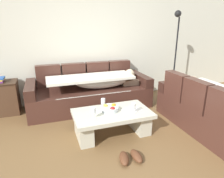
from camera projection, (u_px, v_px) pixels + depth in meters
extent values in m
plane|color=brown|center=(131.00, 147.00, 2.81)|extent=(14.00, 14.00, 0.00)
cube|color=beige|center=(92.00, 40.00, 4.32)|extent=(9.00, 0.10, 2.70)
cube|color=#46271F|center=(90.00, 98.00, 4.12)|extent=(2.45, 0.92, 0.42)
cube|color=#46271F|center=(49.00, 76.00, 4.08)|extent=(0.49, 0.16, 0.46)
cube|color=#46271F|center=(74.00, 74.00, 4.24)|extent=(0.49, 0.16, 0.46)
cube|color=#46271F|center=(97.00, 72.00, 4.40)|extent=(0.49, 0.16, 0.46)
cube|color=#46271F|center=(119.00, 70.00, 4.57)|extent=(0.49, 0.16, 0.46)
cube|color=#381F19|center=(31.00, 89.00, 3.67)|extent=(0.18, 0.92, 0.20)
cube|color=#381F19|center=(140.00, 79.00, 4.38)|extent=(0.18, 0.92, 0.20)
cube|color=gray|center=(129.00, 82.00, 4.30)|extent=(0.36, 0.28, 0.11)
sphere|color=tan|center=(130.00, 75.00, 4.21)|extent=(0.21, 0.21, 0.21)
sphere|color=#CCB793|center=(130.00, 74.00, 4.20)|extent=(0.20, 0.20, 0.20)
ellipsoid|color=silver|center=(102.00, 81.00, 4.04)|extent=(1.10, 0.44, 0.28)
cube|color=silver|center=(91.00, 78.00, 3.92)|extent=(1.70, 0.60, 0.05)
cube|color=silver|center=(96.00, 104.00, 3.72)|extent=(1.44, 0.04, 0.38)
cube|color=#46271F|center=(212.00, 118.00, 3.24)|extent=(0.92, 1.87, 0.42)
cube|color=#46271F|center=(197.00, 95.00, 2.98)|extent=(0.16, 0.47, 0.46)
cube|color=#46271F|center=(176.00, 86.00, 3.43)|extent=(0.16, 0.47, 0.46)
cube|color=#381F19|center=(181.00, 85.00, 3.90)|extent=(0.92, 0.18, 0.20)
cube|color=#B23838|center=(190.00, 92.00, 3.67)|extent=(0.28, 0.36, 0.11)
sphere|color=beige|center=(193.00, 83.00, 3.63)|extent=(0.21, 0.21, 0.21)
sphere|color=#CCB793|center=(193.00, 82.00, 3.63)|extent=(0.20, 0.20, 0.20)
ellipsoid|color=white|center=(220.00, 98.00, 3.10)|extent=(0.44, 0.95, 0.28)
cube|color=white|center=(220.00, 91.00, 3.12)|extent=(0.60, 1.39, 0.05)
cube|color=beige|center=(112.00, 114.00, 3.06)|extent=(1.20, 0.68, 0.06)
cube|color=beige|center=(84.00, 129.00, 2.97)|extent=(0.20, 0.54, 0.32)
cube|color=beige|center=(138.00, 120.00, 3.26)|extent=(0.20, 0.54, 0.32)
cylinder|color=silver|center=(110.00, 109.00, 3.08)|extent=(0.28, 0.28, 0.07)
sphere|color=gold|center=(106.00, 107.00, 3.09)|extent=(0.08, 0.08, 0.08)
sphere|color=orange|center=(114.00, 106.00, 3.12)|extent=(0.08, 0.08, 0.08)
sphere|color=#AD1D1D|center=(113.00, 109.00, 3.00)|extent=(0.08, 0.08, 0.08)
cylinder|color=silver|center=(94.00, 118.00, 2.84)|extent=(0.06, 0.06, 0.01)
cylinder|color=silver|center=(94.00, 115.00, 2.83)|extent=(0.01, 0.01, 0.07)
cylinder|color=silver|center=(93.00, 110.00, 2.80)|extent=(0.07, 0.07, 0.08)
cylinder|color=silver|center=(133.00, 113.00, 3.00)|extent=(0.06, 0.06, 0.01)
cylinder|color=silver|center=(133.00, 110.00, 2.99)|extent=(0.01, 0.01, 0.07)
cylinder|color=silver|center=(133.00, 106.00, 2.97)|extent=(0.07, 0.07, 0.08)
cylinder|color=silver|center=(103.00, 108.00, 3.18)|extent=(0.06, 0.06, 0.01)
cylinder|color=silver|center=(103.00, 106.00, 3.17)|extent=(0.01, 0.01, 0.07)
cylinder|color=silver|center=(103.00, 101.00, 3.14)|extent=(0.07, 0.07, 0.08)
cube|color=white|center=(132.00, 110.00, 3.12)|extent=(0.34, 0.29, 0.01)
cube|color=gold|center=(0.00, 80.00, 3.67)|extent=(0.16, 0.22, 0.02)
cube|color=#2D569E|center=(0.00, 78.00, 3.67)|extent=(0.15, 0.21, 0.03)
cylinder|color=black|center=(171.00, 96.00, 4.79)|extent=(0.28, 0.28, 0.02)
cylinder|color=black|center=(175.00, 59.00, 4.50)|extent=(0.03, 0.03, 1.80)
sphere|color=black|center=(178.00, 14.00, 4.07)|extent=(0.14, 0.14, 0.14)
ellipsoid|color=#59331E|center=(124.00, 158.00, 2.51)|extent=(0.19, 0.29, 0.09)
ellipsoid|color=#59331E|center=(136.00, 156.00, 2.55)|extent=(0.12, 0.27, 0.09)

